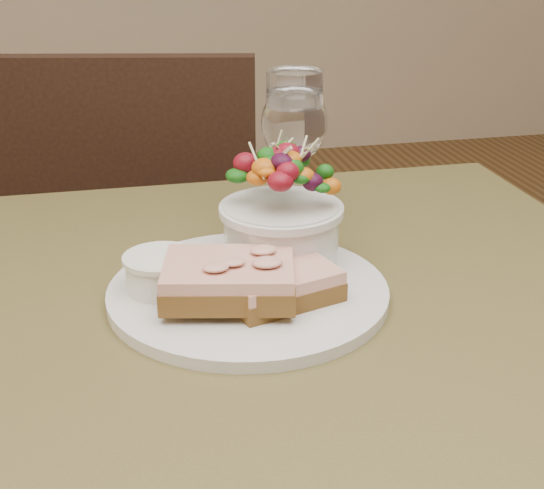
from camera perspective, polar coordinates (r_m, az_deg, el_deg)
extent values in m
cube|color=#48451F|center=(0.73, 0.94, -6.50)|extent=(0.80, 0.80, 0.04)
cylinder|color=black|center=(1.23, -19.44, -15.32)|extent=(0.05, 0.05, 0.71)
cylinder|color=black|center=(1.31, 12.17, -11.70)|extent=(0.05, 0.05, 0.71)
cube|color=black|center=(1.54, -8.96, -1.70)|extent=(0.50, 0.50, 0.04)
cube|color=black|center=(1.28, -10.68, 3.81)|extent=(0.42, 0.12, 0.45)
cube|color=black|center=(1.65, -8.47, -8.81)|extent=(0.43, 0.43, 0.45)
cylinder|color=silver|center=(0.75, -1.81, -3.58)|extent=(0.28, 0.28, 0.01)
cube|color=#4D3314|center=(0.72, 0.53, -3.35)|extent=(0.12, 0.10, 0.02)
cube|color=#FFF2C1|center=(0.72, 0.53, -2.27)|extent=(0.12, 0.10, 0.01)
cube|color=#4D3314|center=(0.71, -3.26, -3.04)|extent=(0.14, 0.11, 0.02)
cube|color=#FFF2C1|center=(0.70, -3.29, -1.82)|extent=(0.14, 0.11, 0.01)
cylinder|color=silver|center=(0.74, -8.37, -2.07)|extent=(0.07, 0.07, 0.04)
cylinder|color=brown|center=(0.74, -8.43, -1.02)|extent=(0.06, 0.06, 0.01)
cylinder|color=silver|center=(0.79, 0.69, 0.95)|extent=(0.12, 0.12, 0.06)
ellipsoid|color=#0C3D0B|center=(0.77, 0.71, 4.78)|extent=(0.11, 0.11, 0.06)
ellipsoid|color=#0C3D0B|center=(0.80, -7.78, -0.95)|extent=(0.04, 0.04, 0.01)
sphere|color=#970810|center=(0.79, -8.81, -1.01)|extent=(0.02, 0.02, 0.02)
cylinder|color=white|center=(0.92, 1.60, 1.44)|extent=(0.07, 0.07, 0.00)
cylinder|color=white|center=(0.90, 1.63, 4.20)|extent=(0.01, 0.01, 0.09)
ellipsoid|color=white|center=(0.88, 1.69, 9.13)|extent=(0.08, 0.08, 0.09)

